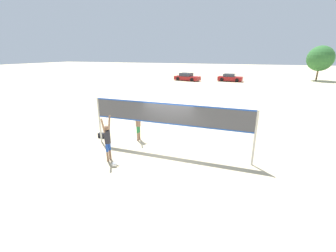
{
  "coord_description": "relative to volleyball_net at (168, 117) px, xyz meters",
  "views": [
    {
      "loc": [
        3.6,
        -9.84,
        4.8
      ],
      "look_at": [
        0.0,
        0.0,
        1.39
      ],
      "focal_mm": 24.0,
      "sensor_mm": 36.0,
      "label": 1
    }
  ],
  "objects": [
    {
      "name": "parked_car_near",
      "position": [
        0.02,
        32.15,
        -1.26
      ],
      "size": [
        4.33,
        2.2,
        1.32
      ],
      "rotation": [
        0.0,
        0.0,
        -0.08
      ],
      "color": "maroon",
      "rests_on": "ground_plane"
    },
    {
      "name": "player_spiker",
      "position": [
        -2.29,
        -1.81,
        -0.75
      ],
      "size": [
        0.28,
        0.7,
        2.12
      ],
      "rotation": [
        0.0,
        0.0,
        1.57
      ],
      "color": "#8C664C",
      "rests_on": "ground_plane"
    },
    {
      "name": "volleyball",
      "position": [
        -1.7,
        -2.27,
        -1.75
      ],
      "size": [
        0.23,
        0.23,
        0.23
      ],
      "color": "white",
      "rests_on": "ground_plane"
    },
    {
      "name": "tree_left_cluster",
      "position": [
        14.8,
        38.76,
        2.04
      ],
      "size": [
        4.41,
        4.41,
        6.12
      ],
      "color": "brown",
      "rests_on": "ground_plane"
    },
    {
      "name": "volleyball_net",
      "position": [
        0.0,
        0.0,
        0.0
      ],
      "size": [
        8.14,
        0.1,
        2.53
      ],
      "color": "beige",
      "rests_on": "ground_plane"
    },
    {
      "name": "parked_car_mid",
      "position": [
        -7.49,
        30.56,
        -1.25
      ],
      "size": [
        4.93,
        2.85,
        1.38
      ],
      "rotation": [
        0.0,
        0.0,
        -0.22
      ],
      "color": "maroon",
      "rests_on": "ground_plane"
    },
    {
      "name": "gear_bag",
      "position": [
        -4.39,
        0.56,
        -1.72
      ],
      "size": [
        0.41,
        0.25,
        0.28
      ],
      "color": "black",
      "rests_on": "ground_plane"
    },
    {
      "name": "player_blocker",
      "position": [
        -2.15,
        0.96,
        -0.76
      ],
      "size": [
        0.28,
        0.7,
        2.1
      ],
      "rotation": [
        0.0,
        0.0,
        -1.57
      ],
      "color": "#8C664C",
      "rests_on": "ground_plane"
    },
    {
      "name": "ground_plane",
      "position": [
        0.0,
        0.0,
        -1.86
      ],
      "size": [
        200.0,
        200.0,
        0.0
      ],
      "primitive_type": "plane",
      "color": "beige"
    }
  ]
}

